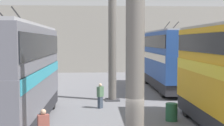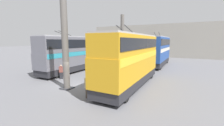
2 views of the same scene
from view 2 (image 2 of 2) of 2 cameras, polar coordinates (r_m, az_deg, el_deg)
ground_plane at (r=15.22m, az=-14.63°, el=-8.55°), size 240.00×240.00×0.00m
depot_back_wall at (r=43.75m, az=14.59°, el=8.23°), size 0.50×36.00×8.90m
support_column_near at (r=14.01m, az=-17.45°, el=7.08°), size 1.03×1.03×8.52m
support_column_far at (r=24.64m, az=3.89°, el=7.83°), size 1.03×1.03×8.52m
bus_left_near at (r=14.40m, az=7.30°, el=2.30°), size 10.95×2.54×5.61m
bus_left_far at (r=27.74m, az=17.27°, el=5.03°), size 10.56×2.54×5.74m
bus_right_near at (r=21.92m, az=-15.15°, el=4.12°), size 10.55×2.54×5.64m
person_aisle_midway at (r=22.99m, az=-0.82°, el=-0.46°), size 0.48×0.46×1.58m
person_aisle_foreground at (r=16.51m, az=-7.84°, el=-3.65°), size 0.46×0.31×1.77m
person_by_right_row at (r=18.28m, az=-18.80°, el=-3.06°), size 0.37×0.48×1.66m
person_by_left_row at (r=11.71m, az=-9.26°, el=-8.62°), size 0.37×0.48×1.80m
oil_drum at (r=18.52m, az=4.46°, el=-3.78°), size 0.66×0.66×0.93m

